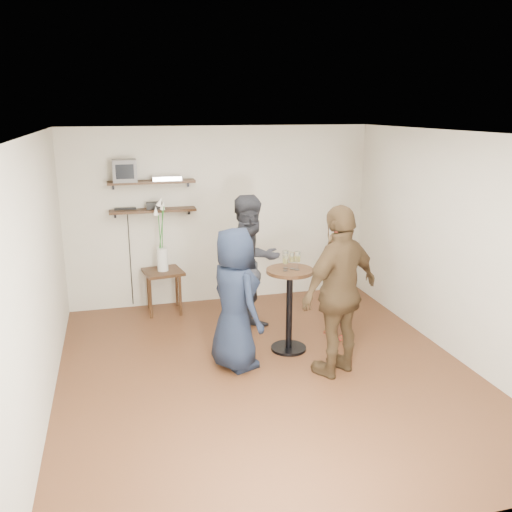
{
  "coord_description": "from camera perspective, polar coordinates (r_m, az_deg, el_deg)",
  "views": [
    {
      "loc": [
        -1.51,
        -5.25,
        2.84
      ],
      "look_at": [
        -0.02,
        0.4,
        1.24
      ],
      "focal_mm": 38.0,
      "sensor_mm": 36.0,
      "label": 1
    }
  ],
  "objects": [
    {
      "name": "person_dark",
      "position": [
        6.95,
        -0.52,
        -0.9
      ],
      "size": [
        1.07,
        0.96,
        1.8
      ],
      "primitive_type": "imported",
      "rotation": [
        0.0,
        0.0,
        0.39
      ],
      "color": "black",
      "rests_on": "room"
    },
    {
      "name": "wine_glass_br",
      "position": [
        6.32,
        3.83,
        -0.18
      ],
      "size": [
        0.07,
        0.07,
        0.2
      ],
      "color": "silver",
      "rests_on": "drinks_table"
    },
    {
      "name": "person_navy",
      "position": [
        5.99,
        -2.23,
        -4.55
      ],
      "size": [
        0.75,
        0.91,
        1.61
      ],
      "primitive_type": "imported",
      "rotation": [
        0.0,
        0.0,
        1.91
      ],
      "color": "black",
      "rests_on": "room"
    },
    {
      "name": "vase_lilies",
      "position": [
        7.68,
        -9.88,
        0.88
      ],
      "size": [
        0.2,
        0.21,
        1.06
      ],
      "rotation": [
        0.0,
        0.0,
        0.17
      ],
      "color": "silver",
      "rests_on": "side_table"
    },
    {
      "name": "power_strip",
      "position": [
        7.8,
        -13.6,
        4.86
      ],
      "size": [
        0.3,
        0.05,
        0.03
      ],
      "primitive_type": "cube",
      "color": "black",
      "rests_on": "shelf_lower"
    },
    {
      "name": "drinks_table",
      "position": [
        6.46,
        3.54,
        -4.5
      ],
      "size": [
        0.56,
        0.56,
        1.02
      ],
      "color": "black",
      "rests_on": "room"
    },
    {
      "name": "crt_monitor",
      "position": [
        7.68,
        -13.68,
        8.74
      ],
      "size": [
        0.32,
        0.3,
        0.3
      ],
      "primitive_type": "cube",
      "color": "#59595B",
      "rests_on": "shelf_upper"
    },
    {
      "name": "radio",
      "position": [
        7.76,
        -10.66,
        5.24
      ],
      "size": [
        0.22,
        0.1,
        0.1
      ],
      "primitive_type": "cube",
      "color": "black",
      "rests_on": "shelf_lower"
    },
    {
      "name": "wine_glass_bl",
      "position": [
        6.35,
        3.13,
        -0.03
      ],
      "size": [
        0.07,
        0.07,
        0.21
      ],
      "color": "silver",
      "rests_on": "drinks_table"
    },
    {
      "name": "shelf_upper",
      "position": [
        7.71,
        -10.94,
        7.66
      ],
      "size": [
        1.2,
        0.25,
        0.04
      ],
      "primitive_type": "cube",
      "color": "black",
      "rests_on": "room"
    },
    {
      "name": "wine_glass_fr",
      "position": [
        6.29,
        4.37,
        -0.16
      ],
      "size": [
        0.07,
        0.07,
        0.22
      ],
      "color": "silver",
      "rests_on": "drinks_table"
    },
    {
      "name": "shelf_lower",
      "position": [
        7.77,
        -10.8,
        4.74
      ],
      "size": [
        1.2,
        0.25,
        0.04
      ],
      "primitive_type": "cube",
      "color": "black",
      "rests_on": "room"
    },
    {
      "name": "dvd_deck",
      "position": [
        7.72,
        -9.4,
        8.1
      ],
      "size": [
        0.4,
        0.24,
        0.06
      ],
      "primitive_type": "cube",
      "color": "silver",
      "rests_on": "shelf_upper"
    },
    {
      "name": "room",
      "position": [
        5.68,
        1.23,
        -0.42
      ],
      "size": [
        4.58,
        5.08,
        2.68
      ],
      "color": "#4A2A18",
      "rests_on": "ground"
    },
    {
      "name": "wine_glass_fl",
      "position": [
        6.24,
        3.12,
        -0.4
      ],
      "size": [
        0.07,
        0.07,
        0.2
      ],
      "color": "silver",
      "rests_on": "drinks_table"
    },
    {
      "name": "side_table",
      "position": [
        7.8,
        -9.73,
        -2.23
      ],
      "size": [
        0.6,
        0.6,
        0.62
      ],
      "rotation": [
        0.0,
        0.0,
        0.17
      ],
      "color": "black",
      "rests_on": "room"
    },
    {
      "name": "person_brown",
      "position": [
        5.88,
        8.83,
        -3.72
      ],
      "size": [
        1.19,
        0.9,
        1.88
      ],
      "primitive_type": "imported",
      "rotation": [
        0.0,
        0.0,
        3.6
      ],
      "color": "#3E2D1A",
      "rests_on": "room"
    },
    {
      "name": "person_plaid",
      "position": [
        6.87,
        8.75,
        -2.23
      ],
      "size": [
        0.53,
        0.66,
        1.58
      ],
      "primitive_type": "imported",
      "rotation": [
        0.0,
        0.0,
        -1.27
      ],
      "color": "#B01423",
      "rests_on": "room"
    }
  ]
}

